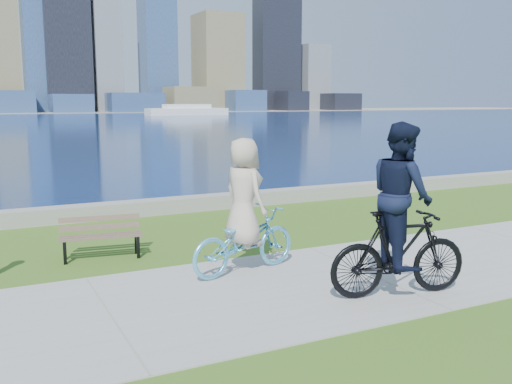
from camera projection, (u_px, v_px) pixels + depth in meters
ground at (368, 275)px, 8.93m from camera, size 320.00×320.00×0.00m
concrete_path at (368, 274)px, 8.93m from camera, size 80.00×3.50×0.02m
seawall at (216, 202)px, 14.38m from camera, size 90.00×0.50×0.35m
bay_water at (18, 122)px, 72.56m from camera, size 320.00×131.00×0.01m
ferry_far at (187, 111)px, 103.03m from camera, size 14.57×4.16×1.98m
park_bench at (101, 233)px, 9.84m from camera, size 1.43×0.67×0.71m
cyclist_woman at (244, 223)px, 8.90m from camera, size 1.08×2.04×2.12m
cyclist_man at (400, 224)px, 7.79m from camera, size 1.00×2.09×2.41m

